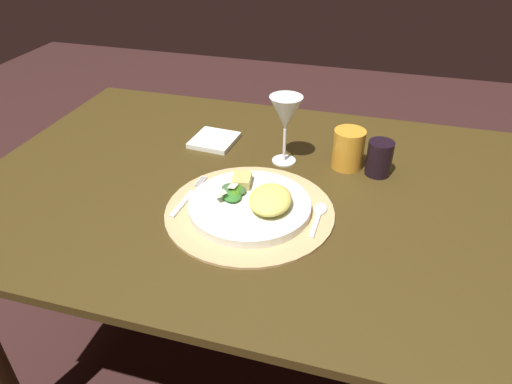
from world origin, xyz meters
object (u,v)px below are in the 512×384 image
(dining_table, at_px, (276,238))
(fork, at_px, (187,198))
(wine_glass, at_px, (286,115))
(amber_tumbler, at_px, (348,149))
(dinner_plate, at_px, (250,206))
(napkin, at_px, (214,140))
(dark_tumbler, at_px, (379,158))
(spoon, at_px, (319,213))

(dining_table, relative_size, fork, 8.49)
(fork, xyz_separation_m, wine_glass, (0.17, 0.23, 0.12))
(dining_table, bearing_deg, amber_tumbler, 44.30)
(dinner_plate, xyz_separation_m, amber_tumbler, (0.18, 0.26, 0.03))
(dining_table, bearing_deg, wine_glass, 96.18)
(dinner_plate, height_order, wine_glass, wine_glass)
(dining_table, relative_size, amber_tumbler, 14.65)
(dining_table, distance_m, dinner_plate, 0.21)
(napkin, bearing_deg, dark_tumbler, -5.94)
(amber_tumbler, bearing_deg, wine_glass, -172.96)
(dinner_plate, height_order, spoon, dinner_plate)
(dining_table, distance_m, napkin, 0.32)
(dinner_plate, relative_size, fork, 1.56)
(fork, bearing_deg, dark_tumbler, 30.53)
(spoon, bearing_deg, napkin, 142.10)
(dining_table, height_order, dark_tumbler, dark_tumbler)
(wine_glass, bearing_deg, dark_tumbler, 0.99)
(dark_tumbler, bearing_deg, wine_glass, -179.01)
(fork, relative_size, napkin, 1.43)
(dining_table, bearing_deg, spoon, -38.30)
(dinner_plate, xyz_separation_m, napkin, (-0.19, 0.29, -0.01))
(spoon, bearing_deg, wine_glass, 120.93)
(spoon, bearing_deg, amber_tumbler, 82.27)
(amber_tumbler, bearing_deg, fork, -142.16)
(fork, distance_m, napkin, 0.29)
(dinner_plate, bearing_deg, amber_tumbler, 55.02)
(dining_table, relative_size, dark_tumbler, 16.66)
(dining_table, bearing_deg, napkin, 142.30)
(dark_tumbler, bearing_deg, napkin, 174.06)
(dining_table, bearing_deg, dinner_plate, -106.73)
(wine_glass, bearing_deg, spoon, -59.07)
(fork, height_order, wine_glass, wine_glass)
(fork, height_order, napkin, napkin)
(amber_tumbler, bearing_deg, spoon, -97.73)
(amber_tumbler, bearing_deg, dining_table, -135.70)
(spoon, height_order, dark_tumbler, dark_tumbler)
(spoon, xyz_separation_m, napkin, (-0.34, 0.26, -0.00))
(fork, bearing_deg, napkin, 98.11)
(dining_table, height_order, dinner_plate, dinner_plate)
(dinner_plate, distance_m, fork, 0.15)
(spoon, relative_size, dark_tumbler, 1.46)
(dining_table, bearing_deg, fork, -148.26)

